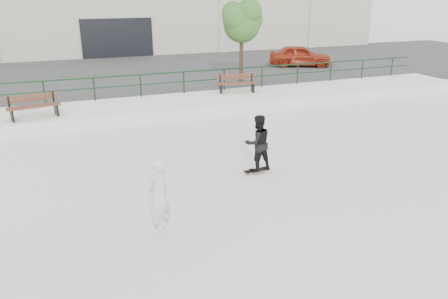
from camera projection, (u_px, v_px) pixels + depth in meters
name	position (u px, v px, depth m)	size (l,w,h in m)	color
ground	(271.00, 207.00, 10.63)	(120.00, 120.00, 0.00)	beige
ledge	(171.00, 107.00, 18.86)	(30.00, 3.00, 0.50)	silver
parking_strip	(134.00, 74.00, 26.31)	(60.00, 14.00, 0.50)	#2F2F2F
railing	(162.00, 79.00, 19.66)	(28.00, 0.06, 1.03)	#123218
bench_left	(33.00, 106.00, 16.22)	(1.95, 0.92, 0.86)	#5A2E1E
bench_right	(237.00, 83.00, 20.36)	(1.89, 0.89, 0.84)	#5A2E1E
tree	(242.00, 20.00, 21.97)	(2.34, 2.08, 4.16)	#403020
red_car	(300.00, 56.00, 27.44)	(1.55, 3.85, 1.31)	maroon
skateboard	(257.00, 170.00, 12.64)	(0.80, 0.28, 0.09)	black
standing_skater	(258.00, 143.00, 12.36)	(0.79, 0.62, 1.63)	black
seated_skater	(158.00, 197.00, 9.17)	(0.65, 0.42, 1.77)	silver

